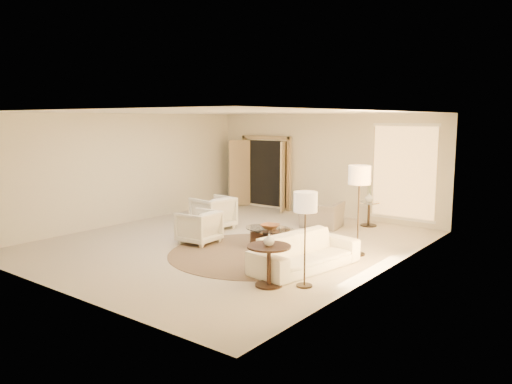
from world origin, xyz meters
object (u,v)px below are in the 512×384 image
Objects in this scene: floor_lamp_far at (305,206)px; accent_chair at (321,210)px; end_vase at (269,240)px; armchair_right at (199,225)px; sofa at (305,252)px; armchair_left at (213,211)px; floor_lamp_near at (359,179)px; bowl at (270,226)px; side_vase at (369,198)px; coffee_table at (270,236)px; side_table at (369,211)px; end_table at (269,258)px.

accent_chair is at bearing 116.81° from floor_lamp_far.
floor_lamp_far is 0.79m from end_vase.
accent_chair is at bearing 152.97° from armchair_right.
armchair_left is at bearing 77.66° from sofa.
accent_chair is 2.79m from floor_lamp_near.
side_vase is (0.68, 3.27, 0.26)m from bowl.
floor_lamp_near is 2.26m from floor_lamp_far.
coffee_table is 2.65m from floor_lamp_far.
armchair_right is 3.58m from floor_lamp_far.
floor_lamp_far reaches higher than armchair_left.
armchair_right is (-2.81, 0.19, 0.08)m from sofa.
accent_chair is 1.58× the size of side_table.
side_table is 0.35× the size of floor_lamp_near.
sofa is 1.88m from floor_lamp_near.
end_table is 3.13× the size of side_vase.
bowl is (2.20, -0.67, 0.03)m from armchair_left.
end_vase is (-0.30, -2.57, -0.75)m from floor_lamp_near.
end_table is 0.46× the size of floor_lamp_far.
coffee_table is at bearing 125.34° from end_table.
end_table is (3.57, -2.59, 0.02)m from armchair_left.
sofa is 1.38m from floor_lamp_far.
armchair_left is at bearing 163.17° from bowl.
side_table is (2.88, 2.61, -0.07)m from armchair_left.
sofa is at bearing 75.48° from armchair_left.
armchair_left reaches higher than end_vase.
end_vase is at bearing -54.66° from coffee_table.
armchair_right is 0.51× the size of floor_lamp_far.
sofa is 1.16m from end_table.
sofa is at bearing -102.91° from floor_lamp_near.
sofa is 1.40× the size of floor_lamp_far.
side_vase is at bearing 97.49° from end_vase.
end_table is at bearing -90.00° from end_vase.
side_table is at bearing 110.47° from floor_lamp_near.
side_vase is at bearing 97.49° from end_table.
floor_lamp_near reaches higher than sofa.
side_vase is (2.88, 2.61, 0.28)m from armchair_left.
armchair_left is 1.45m from armchair_right.
bowl is (-1.83, 1.60, -0.84)m from floor_lamp_far.
accent_chair is 4.61m from end_table.
floor_lamp_far is (3.31, -1.01, 0.91)m from armchair_right.
floor_lamp_near is (1.86, -1.77, 1.08)m from accent_chair.
accent_chair is 0.55× the size of floor_lamp_near.
sofa is 3.83m from armchair_left.
armchair_left is 0.90× the size of accent_chair.
floor_lamp_near is (3.14, 1.23, 1.12)m from armchair_right.
accent_chair is 2.43m from coffee_table.
sofa is 3.54m from accent_chair.
side_vase reaches higher than bowl.
end_table is 1.15× the size of side_table.
end_table is 2.79m from floor_lamp_near.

